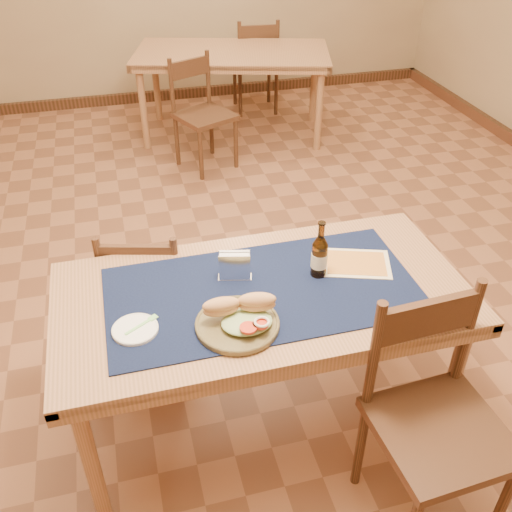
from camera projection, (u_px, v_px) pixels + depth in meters
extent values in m
cube|color=#935E40|center=(225.00, 310.00, 3.28)|extent=(6.00, 7.00, 0.02)
cylinder|color=#A3704C|center=(91.00, 464.00, 2.04)|extent=(0.06, 0.06, 0.71)
cylinder|color=#A3704C|center=(452.00, 386.00, 2.34)|extent=(0.06, 0.06, 0.71)
cylinder|color=#A3704C|center=(88.00, 343.00, 2.54)|extent=(0.06, 0.06, 0.71)
cylinder|color=#A3704C|center=(384.00, 291.00, 2.84)|extent=(0.06, 0.06, 0.71)
cube|color=#A3704C|center=(263.00, 295.00, 2.22)|extent=(1.60, 0.80, 0.04)
cube|color=#0F1A39|center=(263.00, 291.00, 2.21)|extent=(1.20, 0.60, 0.01)
cube|color=#4F2C1C|center=(155.00, 96.00, 5.98)|extent=(6.00, 0.06, 0.10)
cylinder|color=#A3704C|center=(143.00, 109.00, 4.85)|extent=(0.06, 0.06, 0.71)
cylinder|color=#A3704C|center=(319.00, 110.00, 4.82)|extent=(0.06, 0.06, 0.71)
cylinder|color=#A3704C|center=(156.00, 83.00, 5.39)|extent=(0.06, 0.06, 0.71)
cylinder|color=#A3704C|center=(314.00, 84.00, 5.36)|extent=(0.06, 0.06, 0.71)
cube|color=#A3704C|center=(232.00, 53.00, 4.89)|extent=(1.82, 1.25, 0.04)
cylinder|color=#4F2C1C|center=(191.00, 301.00, 3.01)|extent=(0.03, 0.03, 0.41)
cylinder|color=#4F2C1C|center=(129.00, 301.00, 3.01)|extent=(0.03, 0.03, 0.41)
cylinder|color=#4F2C1C|center=(184.00, 345.00, 2.74)|extent=(0.03, 0.03, 0.41)
cylinder|color=#4F2C1C|center=(116.00, 344.00, 2.75)|extent=(0.03, 0.03, 0.41)
cube|color=#4F2C1C|center=(151.00, 290.00, 2.76)|extent=(0.47, 0.47, 0.04)
cube|color=#4F2C1C|center=(137.00, 258.00, 2.44)|extent=(0.32, 0.11, 0.13)
cylinder|color=#4F2C1C|center=(177.00, 278.00, 2.50)|extent=(0.03, 0.03, 0.42)
cylinder|color=#4F2C1C|center=(103.00, 278.00, 2.50)|extent=(0.03, 0.03, 0.42)
cylinder|color=#4F2C1C|center=(504.00, 502.00, 2.04)|extent=(0.04, 0.04, 0.47)
cylinder|color=#4F2C1C|center=(361.00, 445.00, 2.24)|extent=(0.04, 0.04, 0.47)
cylinder|color=#4F2C1C|center=(444.00, 421.00, 2.34)|extent=(0.04, 0.04, 0.47)
cube|color=#4F2C1C|center=(441.00, 432.00, 2.01)|extent=(0.47, 0.47, 0.04)
cube|color=#4F2C1C|center=(428.00, 318.00, 1.95)|extent=(0.38, 0.05, 0.15)
cylinder|color=#4F2C1C|center=(374.00, 357.00, 1.97)|extent=(0.04, 0.04, 0.48)
cylinder|color=#4F2C1C|center=(467.00, 333.00, 2.07)|extent=(0.04, 0.04, 0.48)
cylinder|color=#4F2C1C|center=(201.00, 154.00, 4.44)|extent=(0.03, 0.03, 0.43)
cylinder|color=#4F2C1C|center=(236.00, 143.00, 4.62)|extent=(0.03, 0.03, 0.43)
cylinder|color=#4F2C1C|center=(177.00, 140.00, 4.66)|extent=(0.03, 0.03, 0.43)
cylinder|color=#4F2C1C|center=(211.00, 130.00, 4.84)|extent=(0.03, 0.03, 0.43)
cube|color=#4F2C1C|center=(205.00, 116.00, 4.52)|extent=(0.53, 0.53, 0.04)
cube|color=#4F2C1C|center=(189.00, 68.00, 4.44)|extent=(0.33, 0.17, 0.13)
cylinder|color=#4F2C1C|center=(172.00, 87.00, 4.41)|extent=(0.03, 0.03, 0.44)
cylinder|color=#4F2C1C|center=(208.00, 78.00, 4.59)|extent=(0.03, 0.03, 0.44)
cylinder|color=#4F2C1C|center=(269.00, 81.00, 5.85)|extent=(0.04, 0.04, 0.44)
cylinder|color=#4F2C1C|center=(235.00, 83.00, 5.80)|extent=(0.04, 0.04, 0.44)
cylinder|color=#4F2C1C|center=(276.00, 92.00, 5.57)|extent=(0.04, 0.04, 0.44)
cylinder|color=#4F2C1C|center=(240.00, 95.00, 5.51)|extent=(0.04, 0.04, 0.44)
cube|color=#4F2C1C|center=(255.00, 65.00, 5.55)|extent=(0.44, 0.44, 0.04)
cube|color=#4F2C1C|center=(259.00, 33.00, 5.20)|extent=(0.36, 0.06, 0.14)
cylinder|color=#4F2C1C|center=(277.00, 46.00, 5.30)|extent=(0.04, 0.04, 0.45)
cylinder|color=#4F2C1C|center=(240.00, 47.00, 5.25)|extent=(0.04, 0.04, 0.45)
cylinder|color=brown|center=(237.00, 324.00, 2.03)|extent=(0.30, 0.30, 0.02)
torus|color=brown|center=(237.00, 323.00, 2.03)|extent=(0.30, 0.30, 0.01)
ellipsoid|color=#B0CE8D|center=(247.00, 322.00, 2.01)|extent=(0.18, 0.15, 0.03)
ellipsoid|color=tan|center=(221.00, 307.00, 2.01)|extent=(0.13, 0.06, 0.07)
ellipsoid|color=tan|center=(257.00, 302.00, 2.03)|extent=(0.14, 0.08, 0.08)
cylinder|color=red|center=(248.00, 328.00, 1.95)|extent=(0.06, 0.06, 0.01)
cylinder|color=red|center=(261.00, 324.00, 1.97)|extent=(0.06, 0.06, 0.01)
torus|color=silver|center=(262.00, 322.00, 1.96)|extent=(0.06, 0.06, 0.01)
cylinder|color=white|center=(135.00, 329.00, 2.02)|extent=(0.16, 0.16, 0.01)
torus|color=white|center=(135.00, 328.00, 2.01)|extent=(0.16, 0.16, 0.01)
cube|color=#8FE980|center=(138.00, 327.00, 2.02)|extent=(0.10, 0.06, 0.00)
cube|color=#8FE980|center=(153.00, 318.00, 2.06)|extent=(0.04, 0.04, 0.00)
cylinder|color=#4D2F0D|center=(319.00, 260.00, 2.25)|extent=(0.06, 0.06, 0.14)
cone|color=#4D2F0D|center=(321.00, 241.00, 2.20)|extent=(0.06, 0.06, 0.04)
cylinder|color=#4D2F0D|center=(321.00, 230.00, 2.17)|extent=(0.02, 0.02, 0.06)
cylinder|color=#4D2F0D|center=(322.00, 223.00, 2.15)|extent=(0.03, 0.03, 0.01)
cylinder|color=#F8EFC7|center=(319.00, 260.00, 2.25)|extent=(0.07, 0.07, 0.06)
cube|color=white|center=(235.00, 277.00, 2.27)|extent=(0.14, 0.08, 0.00)
cube|color=white|center=(235.00, 268.00, 2.22)|extent=(0.12, 0.03, 0.11)
cube|color=white|center=(235.00, 262.00, 2.25)|extent=(0.12, 0.03, 0.11)
cube|color=white|center=(235.00, 266.00, 2.24)|extent=(0.12, 0.06, 0.10)
cube|color=#3E9BC6|center=(234.00, 267.00, 2.22)|extent=(0.08, 0.02, 0.04)
cube|color=beige|center=(356.00, 263.00, 2.35)|extent=(0.33, 0.28, 0.00)
cube|color=#BF7931|center=(356.00, 263.00, 2.35)|extent=(0.28, 0.23, 0.00)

